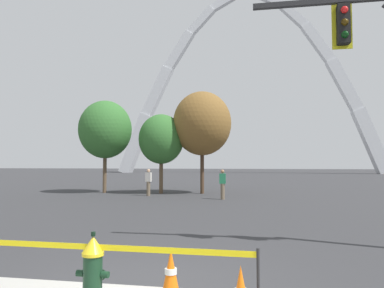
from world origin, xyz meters
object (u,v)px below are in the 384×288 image
(fire_hydrant, at_px, (93,270))
(pedestrian_standing_center, at_px, (148,182))
(traffic_cone_mid_sidewalk, at_px, (171,275))
(pedestrian_walking_left, at_px, (223,184))
(monument_arch, at_px, (247,90))

(fire_hydrant, bearing_deg, pedestrian_standing_center, 104.39)
(fire_hydrant, xyz_separation_m, traffic_cone_mid_sidewalk, (1.01, 0.33, -0.11))
(fire_hydrant, height_order, pedestrian_walking_left, pedestrian_walking_left)
(monument_arch, distance_m, pedestrian_standing_center, 52.84)
(fire_hydrant, height_order, pedestrian_standing_center, pedestrian_standing_center)
(fire_hydrant, bearing_deg, monument_arch, 89.58)
(monument_arch, height_order, pedestrian_standing_center, monument_arch)
(traffic_cone_mid_sidewalk, xyz_separation_m, pedestrian_walking_left, (-0.58, 14.30, 0.46))
(fire_hydrant, distance_m, pedestrian_walking_left, 14.64)
(traffic_cone_mid_sidewalk, bearing_deg, fire_hydrant, -162.19)
(pedestrian_standing_center, bearing_deg, pedestrian_walking_left, -16.63)
(traffic_cone_mid_sidewalk, relative_size, pedestrian_walking_left, 0.46)
(pedestrian_walking_left, bearing_deg, pedestrian_standing_center, 163.37)
(pedestrian_walking_left, distance_m, pedestrian_standing_center, 4.73)
(fire_hydrant, relative_size, pedestrian_walking_left, 0.62)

